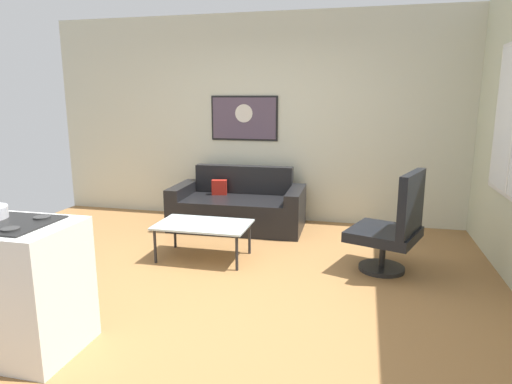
{
  "coord_description": "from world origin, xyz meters",
  "views": [
    {
      "loc": [
        1.24,
        -3.64,
        1.69
      ],
      "look_at": [
        0.15,
        0.9,
        0.7
      ],
      "focal_mm": 31.27,
      "sensor_mm": 36.0,
      "label": 1
    }
  ],
  "objects_px": {
    "coffee_table": "(203,226)",
    "couch": "(238,208)",
    "armchair": "(394,227)",
    "wall_painting": "(244,118)"
  },
  "relations": [
    {
      "from": "couch",
      "to": "coffee_table",
      "type": "distance_m",
      "value": 1.23
    },
    {
      "from": "coffee_table",
      "to": "wall_painting",
      "type": "distance_m",
      "value": 2.04
    },
    {
      "from": "coffee_table",
      "to": "couch",
      "type": "bearing_deg",
      "value": 88.06
    },
    {
      "from": "couch",
      "to": "armchair",
      "type": "bearing_deg",
      "value": -31.48
    },
    {
      "from": "armchair",
      "to": "wall_painting",
      "type": "xyz_separation_m",
      "value": [
        -1.95,
        1.67,
        0.94
      ]
    },
    {
      "from": "coffee_table",
      "to": "wall_painting",
      "type": "relative_size",
      "value": 1.03
    },
    {
      "from": "coffee_table",
      "to": "wall_painting",
      "type": "xyz_separation_m",
      "value": [
        -0.01,
        1.74,
        1.06
      ]
    },
    {
      "from": "couch",
      "to": "armchair",
      "type": "xyz_separation_m",
      "value": [
        1.89,
        -1.16,
        0.2
      ]
    },
    {
      "from": "wall_painting",
      "to": "armchair",
      "type": "bearing_deg",
      "value": -40.69
    },
    {
      "from": "armchair",
      "to": "couch",
      "type": "bearing_deg",
      "value": 148.52
    }
  ]
}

